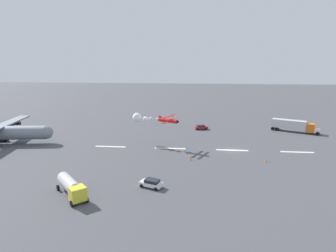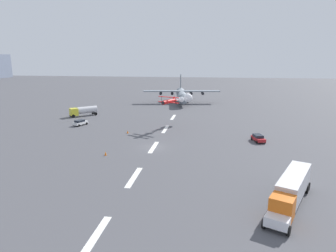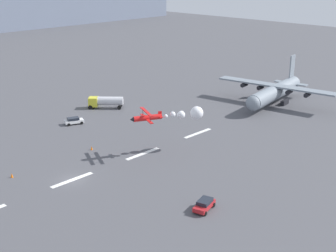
{
  "view_description": "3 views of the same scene",
  "coord_description": "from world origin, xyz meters",
  "px_view_note": "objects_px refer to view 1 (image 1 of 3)",
  "views": [
    {
      "loc": [
        9.32,
        70.54,
        21.99
      ],
      "look_at": [
        16.44,
        -0.82,
        5.72
      ],
      "focal_mm": 30.62,
      "sensor_mm": 36.0,
      "label": 1
    },
    {
      "loc": [
        -57.5,
        -11.41,
        18.12
      ],
      "look_at": [
        7.78,
        -1.87,
        2.78
      ],
      "focal_mm": 31.71,
      "sensor_mm": 36.0,
      "label": 2
    },
    {
      "loc": [
        -39.55,
        -60.5,
        33.65
      ],
      "look_at": [
        22.64,
        0.0,
        3.82
      ],
      "focal_mm": 50.45,
      "sensor_mm": 36.0,
      "label": 3
    }
  ],
  "objects_px": {
    "fuel_tanker_truck": "(71,186)",
    "followme_car_yellow": "(201,127)",
    "airport_staff_sedan": "(151,183)",
    "semi_truck_orange": "(293,125)",
    "stunt_biplane_red": "(147,118)",
    "cargo_transport_plane": "(4,132)",
    "traffic_cone_near": "(266,160)",
    "traffic_cone_far": "(191,158)"
  },
  "relations": [
    {
      "from": "traffic_cone_near",
      "to": "traffic_cone_far",
      "type": "relative_size",
      "value": 1.0
    },
    {
      "from": "cargo_transport_plane",
      "to": "stunt_biplane_red",
      "type": "relative_size",
      "value": 2.31
    },
    {
      "from": "traffic_cone_near",
      "to": "cargo_transport_plane",
      "type": "bearing_deg",
      "value": -6.5
    },
    {
      "from": "semi_truck_orange",
      "to": "followme_car_yellow",
      "type": "xyz_separation_m",
      "value": [
        29.16,
        -0.31,
        -1.31
      ]
    },
    {
      "from": "airport_staff_sedan",
      "to": "traffic_cone_far",
      "type": "distance_m",
      "value": 16.59
    },
    {
      "from": "cargo_transport_plane",
      "to": "traffic_cone_far",
      "type": "bearing_deg",
      "value": 170.87
    },
    {
      "from": "semi_truck_orange",
      "to": "fuel_tanker_truck",
      "type": "height_order",
      "value": "semi_truck_orange"
    },
    {
      "from": "fuel_tanker_truck",
      "to": "traffic_cone_far",
      "type": "relative_size",
      "value": 10.44
    },
    {
      "from": "cargo_transport_plane",
      "to": "traffic_cone_far",
      "type": "height_order",
      "value": "cargo_transport_plane"
    },
    {
      "from": "cargo_transport_plane",
      "to": "stunt_biplane_red",
      "type": "height_order",
      "value": "cargo_transport_plane"
    },
    {
      "from": "cargo_transport_plane",
      "to": "followme_car_yellow",
      "type": "xyz_separation_m",
      "value": [
        -53.3,
        -22.3,
        -2.45
      ]
    },
    {
      "from": "airport_staff_sedan",
      "to": "traffic_cone_far",
      "type": "bearing_deg",
      "value": -113.53
    },
    {
      "from": "followme_car_yellow",
      "to": "airport_staff_sedan",
      "type": "distance_m",
      "value": 46.58
    },
    {
      "from": "fuel_tanker_truck",
      "to": "followme_car_yellow",
      "type": "height_order",
      "value": "fuel_tanker_truck"
    },
    {
      "from": "airport_staff_sedan",
      "to": "followme_car_yellow",
      "type": "bearing_deg",
      "value": -101.62
    },
    {
      "from": "semi_truck_orange",
      "to": "traffic_cone_far",
      "type": "distance_m",
      "value": 43.91
    },
    {
      "from": "traffic_cone_far",
      "to": "cargo_transport_plane",
      "type": "bearing_deg",
      "value": -9.13
    },
    {
      "from": "fuel_tanker_truck",
      "to": "followme_car_yellow",
      "type": "xyz_separation_m",
      "value": [
        -22.06,
        -50.31,
        -0.92
      ]
    },
    {
      "from": "stunt_biplane_red",
      "to": "followme_car_yellow",
      "type": "distance_m",
      "value": 24.44
    },
    {
      "from": "fuel_tanker_truck",
      "to": "cargo_transport_plane",
      "type": "bearing_deg",
      "value": -41.89
    },
    {
      "from": "airport_staff_sedan",
      "to": "semi_truck_orange",
      "type": "bearing_deg",
      "value": -130.38
    },
    {
      "from": "fuel_tanker_truck",
      "to": "followme_car_yellow",
      "type": "relative_size",
      "value": 1.76
    },
    {
      "from": "followme_car_yellow",
      "to": "stunt_biplane_red",
      "type": "bearing_deg",
      "value": 51.12
    },
    {
      "from": "semi_truck_orange",
      "to": "traffic_cone_far",
      "type": "xyz_separation_m",
      "value": [
        31.92,
        30.11,
        -1.75
      ]
    },
    {
      "from": "semi_truck_orange",
      "to": "followme_car_yellow",
      "type": "relative_size",
      "value": 3.14
    },
    {
      "from": "fuel_tanker_truck",
      "to": "followme_car_yellow",
      "type": "bearing_deg",
      "value": -113.68
    },
    {
      "from": "fuel_tanker_truck",
      "to": "followme_car_yellow",
      "type": "distance_m",
      "value": 54.95
    },
    {
      "from": "traffic_cone_far",
      "to": "fuel_tanker_truck",
      "type": "bearing_deg",
      "value": 45.86
    },
    {
      "from": "airport_staff_sedan",
      "to": "fuel_tanker_truck",
      "type": "bearing_deg",
      "value": 20.28
    },
    {
      "from": "cargo_transport_plane",
      "to": "followme_car_yellow",
      "type": "relative_size",
      "value": 6.92
    },
    {
      "from": "fuel_tanker_truck",
      "to": "traffic_cone_near",
      "type": "height_order",
      "value": "fuel_tanker_truck"
    },
    {
      "from": "cargo_transport_plane",
      "to": "traffic_cone_near",
      "type": "height_order",
      "value": "cargo_transport_plane"
    },
    {
      "from": "followme_car_yellow",
      "to": "traffic_cone_near",
      "type": "relative_size",
      "value": 5.95
    },
    {
      "from": "followme_car_yellow",
      "to": "traffic_cone_near",
      "type": "height_order",
      "value": "followme_car_yellow"
    },
    {
      "from": "cargo_transport_plane",
      "to": "traffic_cone_near",
      "type": "bearing_deg",
      "value": 173.5
    },
    {
      "from": "cargo_transport_plane",
      "to": "fuel_tanker_truck",
      "type": "xyz_separation_m",
      "value": [
        -31.24,
        28.02,
        -1.52
      ]
    },
    {
      "from": "cargo_transport_plane",
      "to": "semi_truck_orange",
      "type": "bearing_deg",
      "value": -165.07
    },
    {
      "from": "cargo_transport_plane",
      "to": "airport_staff_sedan",
      "type": "height_order",
      "value": "cargo_transport_plane"
    },
    {
      "from": "stunt_biplane_red",
      "to": "airport_staff_sedan",
      "type": "relative_size",
      "value": 2.99
    },
    {
      "from": "stunt_biplane_red",
      "to": "semi_truck_orange",
      "type": "bearing_deg",
      "value": -157.65
    },
    {
      "from": "cargo_transport_plane",
      "to": "stunt_biplane_red",
      "type": "xyz_separation_m",
      "value": [
        -38.47,
        -3.9,
        3.78
      ]
    },
    {
      "from": "semi_truck_orange",
      "to": "airport_staff_sedan",
      "type": "xyz_separation_m",
      "value": [
        38.54,
        45.32,
        -1.31
      ]
    }
  ]
}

